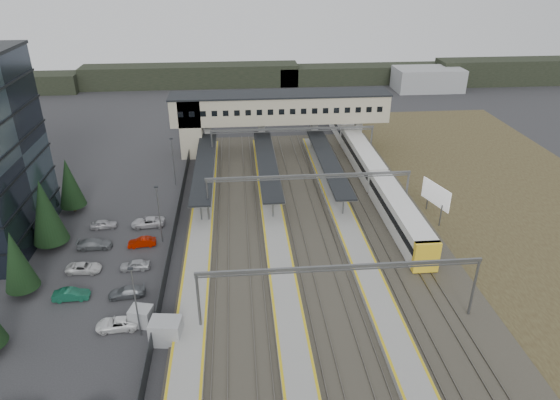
{
  "coord_description": "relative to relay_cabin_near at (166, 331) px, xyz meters",
  "views": [
    {
      "loc": [
        2.48,
        -47.74,
        34.53
      ],
      "look_at": [
        7.89,
        12.93,
        4.0
      ],
      "focal_mm": 32.0,
      "sensor_mm": 36.0,
      "label": 1
    }
  ],
  "objects": [
    {
      "name": "billboard",
      "position": [
        35.33,
        22.47,
        2.24
      ],
      "size": [
        1.85,
        5.88,
        5.19
      ],
      "color": "slate",
      "rests_on": "ground"
    },
    {
      "name": "relay_cabin_near",
      "position": [
        0.0,
        0.0,
        0.0
      ],
      "size": [
        3.25,
        2.57,
        2.5
      ],
      "color": "#95989A",
      "rests_on": "ground"
    },
    {
      "name": "fence",
      "position": [
        -1.24,
        14.09,
        -0.25
      ],
      "size": [
        0.08,
        90.0,
        2.0
      ],
      "color": "#26282B",
      "rests_on": "ground"
    },
    {
      "name": "canopies",
      "position": [
        12.26,
        36.09,
        2.67
      ],
      "size": [
        23.1,
        30.0,
        3.28
      ],
      "color": "black",
      "rests_on": "ground"
    },
    {
      "name": "rail_corridor",
      "position": [
        14.59,
        14.09,
        -0.96
      ],
      "size": [
        34.0,
        90.0,
        0.92
      ],
      "color": "#343127",
      "rests_on": "ground"
    },
    {
      "name": "gantries",
      "position": [
        17.26,
        12.09,
        4.75
      ],
      "size": [
        28.4,
        62.28,
        7.17
      ],
      "color": "slate",
      "rests_on": "ground"
    },
    {
      "name": "footbridge",
      "position": [
        12.96,
        51.09,
        6.68
      ],
      "size": [
        40.4,
        6.4,
        11.2
      ],
      "color": "#B7B193",
      "rests_on": "ground"
    },
    {
      "name": "train",
      "position": [
        29.26,
        40.99,
        0.98
      ],
      "size": [
        3.12,
        65.17,
        3.93
      ],
      "color": "white",
      "rests_on": "ground"
    },
    {
      "name": "relay_cabin_far",
      "position": [
        -2.85,
        2.78,
        -0.25
      ],
      "size": [
        2.54,
        2.28,
        1.99
      ],
      "color": "#95989A",
      "rests_on": "ground"
    },
    {
      "name": "car_park",
      "position": [
        -7.86,
        3.03,
        -0.64
      ],
      "size": [
        10.6,
        44.86,
        1.29
      ],
      "color": "#A4A4A9",
      "rests_on": "ground"
    },
    {
      "name": "ground",
      "position": [
        5.26,
        9.09,
        -1.25
      ],
      "size": [
        220.0,
        220.0,
        0.0
      ],
      "primitive_type": "plane",
      "color": "#2B2B2D",
      "rests_on": "ground"
    },
    {
      "name": "treeline_far",
      "position": [
        29.07,
        101.37,
        1.7
      ],
      "size": [
        170.0,
        19.0,
        7.0
      ],
      "color": "black",
      "rests_on": "ground"
    },
    {
      "name": "lampposts",
      "position": [
        -2.74,
        10.34,
        3.09
      ],
      "size": [
        0.5,
        53.25,
        8.07
      ],
      "color": "slate",
      "rests_on": "ground"
    },
    {
      "name": "conifer_row",
      "position": [
        -16.74,
        5.23,
        3.59
      ],
      "size": [
        4.42,
        49.82,
        9.5
      ],
      "color": "black",
      "rests_on": "ground"
    }
  ]
}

